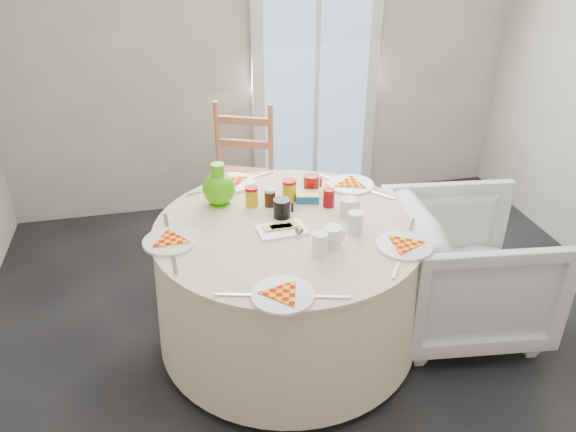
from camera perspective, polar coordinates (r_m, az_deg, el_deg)
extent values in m
plane|color=black|center=(3.22, 4.53, -14.28)|extent=(4.00, 4.00, 0.00)
cube|color=#BCB5A3|center=(4.39, -2.57, 17.10)|extent=(4.00, 0.02, 2.60)
cube|color=silver|center=(4.48, 2.82, 14.07)|extent=(1.00, 0.08, 2.10)
cylinder|color=beige|center=(3.12, 0.00, -6.83)|extent=(1.45, 1.45, 0.73)
imported|color=silver|center=(3.38, 17.60, -5.03)|extent=(0.86, 0.91, 0.85)
cube|color=#0E6388|center=(3.15, 2.01, 2.25)|extent=(0.15, 0.12, 0.05)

